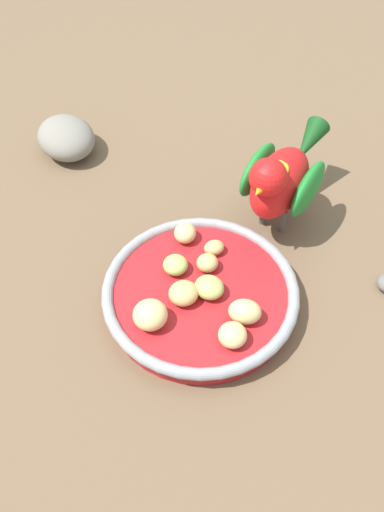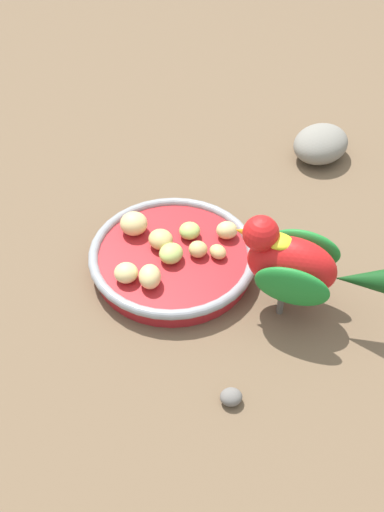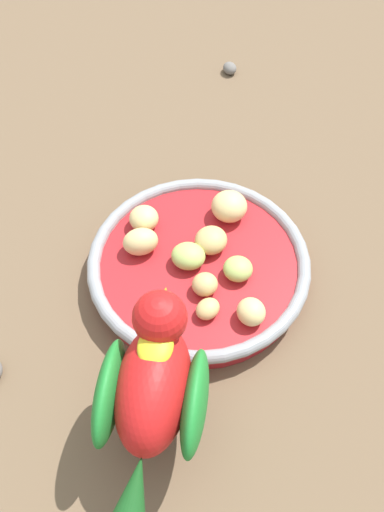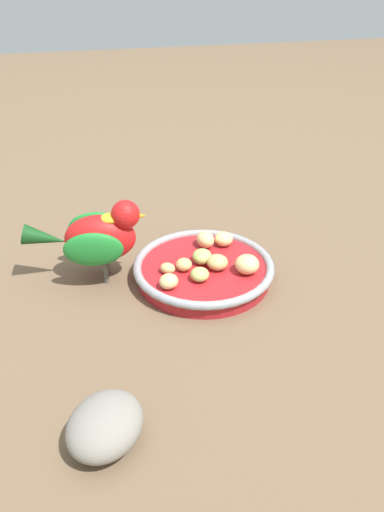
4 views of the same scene
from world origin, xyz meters
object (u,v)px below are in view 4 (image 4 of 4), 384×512
apple_piece_3 (168,268)px  apple_piece_5 (224,239)px  rock_large (105,425)px  apple_piece_4 (184,265)px  apple_piece_7 (205,239)px  apple_piece_0 (217,262)px  apple_piece_8 (247,264)px  apple_piece_6 (169,281)px  apple_piece_2 (200,257)px  feeding_bowl (202,270)px  apple_piece_1 (200,274)px  pebble_1 (123,225)px  parrot (98,236)px

apple_piece_3 → apple_piece_5: size_ratio=0.80×
rock_large → apple_piece_4: bearing=-117.3°
apple_piece_7 → apple_piece_0: bearing=91.9°
apple_piece_4 → apple_piece_8: size_ratio=0.68×
apple_piece_6 → apple_piece_5: bearing=-137.5°
apple_piece_4 → apple_piece_5: apple_piece_5 is taller
apple_piece_4 → apple_piece_7: 0.08m
apple_piece_2 → apple_piece_4: size_ratio=1.34×
apple_piece_2 → apple_piece_0: bearing=134.7°
feeding_bowl → apple_piece_1: (0.01, 0.04, 0.02)m
feeding_bowl → rock_large: size_ratio=2.32×
apple_piece_0 → apple_piece_1: size_ratio=1.16×
apple_piece_2 → apple_piece_3: 0.06m
apple_piece_1 → apple_piece_5: 0.12m
apple_piece_5 → pebble_1: bearing=-41.4°
apple_piece_2 → pebble_1: size_ratio=1.35×
apple_piece_7 → apple_piece_5: bearing=176.1°
rock_large → pebble_1: 0.50m
apple_piece_3 → apple_piece_5: (-0.11, -0.07, 0.00)m
apple_piece_3 → parrot: parrot is taller
apple_piece_7 → pebble_1: apple_piece_7 is taller
apple_piece_2 → parrot: size_ratio=0.18×
feeding_bowl → apple_piece_3: (0.06, 0.01, 0.02)m
apple_piece_5 → parrot: bearing=4.6°
apple_piece_7 → apple_piece_8: bearing=116.0°
apple_piece_0 → apple_piece_4: apple_piece_0 is taller
feeding_bowl → parrot: size_ratio=1.16×
apple_piece_2 → rock_large: 0.36m
parrot → pebble_1: (-0.05, -0.16, -0.07)m
apple_piece_2 → apple_piece_7: 0.05m
parrot → pebble_1: bearing=79.8°
apple_piece_6 → apple_piece_7: (-0.08, -0.11, 0.00)m
rock_large → apple_piece_2: bearing=-120.4°
apple_piece_3 → apple_piece_7: size_ratio=0.69×
apple_piece_3 → apple_piece_6: 0.04m
apple_piece_0 → apple_piece_6: bearing=22.7°
apple_piece_4 → apple_piece_6: size_ratio=0.88×
apple_piece_2 → apple_piece_8: 0.08m
apple_piece_1 → apple_piece_8: (-0.08, -0.01, 0.00)m
apple_piece_4 → apple_piece_7: size_ratio=0.71×
apple_piece_3 → pebble_1: bearing=-76.3°
feeding_bowl → apple_piece_8: apple_piece_8 is taller
apple_piece_3 → parrot: size_ratio=0.13×
feeding_bowl → apple_piece_0: bearing=151.4°
apple_piece_1 → pebble_1: (0.10, -0.24, -0.03)m
apple_piece_4 → apple_piece_5: (-0.08, -0.06, 0.00)m
apple_piece_1 → apple_piece_5: bearing=-124.0°
parrot → apple_piece_2: bearing=-2.4°
rock_large → apple_piece_7: bearing=-119.4°
apple_piece_0 → apple_piece_5: size_ratio=1.10×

